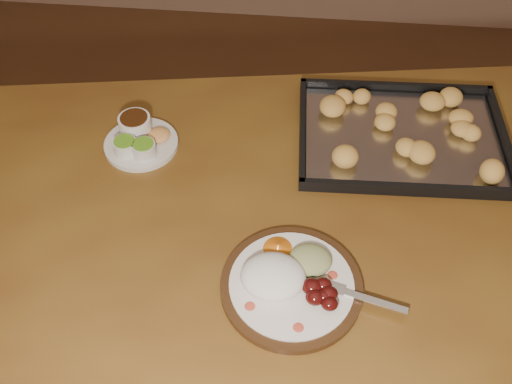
# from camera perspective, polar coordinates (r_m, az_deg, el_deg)

# --- Properties ---
(dining_table) EXTENTS (1.62, 1.13, 0.75)m
(dining_table) POSITION_cam_1_polar(r_m,az_deg,el_deg) (1.16, -0.27, -6.14)
(dining_table) COLOR brown
(dining_table) RESTS_ON ground
(dinner_plate) EXTENTS (0.32, 0.25, 0.06)m
(dinner_plate) POSITION_cam_1_polar(r_m,az_deg,el_deg) (1.00, 3.38, -8.83)
(dinner_plate) COLOR #331D0E
(dinner_plate) RESTS_ON dining_table
(condiment_saucer) EXTENTS (0.16, 0.16, 0.05)m
(condiment_saucer) POSITION_cam_1_polar(r_m,az_deg,el_deg) (1.24, -11.63, 5.26)
(condiment_saucer) COLOR beige
(condiment_saucer) RESTS_ON dining_table
(baking_tray) EXTENTS (0.45, 0.34, 0.05)m
(baking_tray) POSITION_cam_1_polar(r_m,az_deg,el_deg) (1.27, 14.41, 5.59)
(baking_tray) COLOR black
(baking_tray) RESTS_ON dining_table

